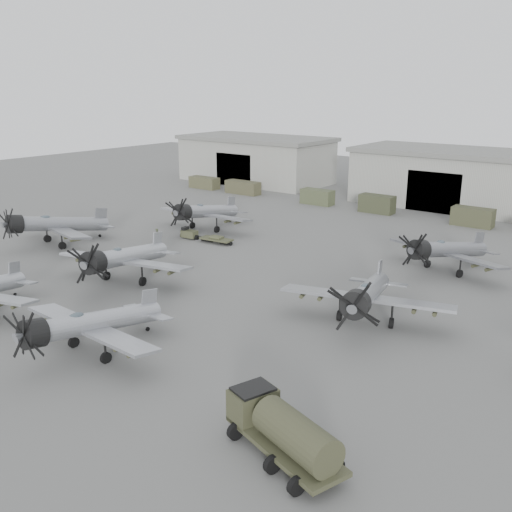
{
  "coord_description": "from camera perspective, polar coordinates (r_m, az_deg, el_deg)",
  "views": [
    {
      "loc": [
        29.42,
        -26.57,
        18.03
      ],
      "look_at": [
        -1.98,
        14.7,
        2.5
      ],
      "focal_mm": 40.0,
      "sensor_mm": 36.0,
      "label": 1
    }
  ],
  "objects": [
    {
      "name": "aircraft_near_1",
      "position": [
        41.06,
        -16.71,
        -6.61
      ],
      "size": [
        12.61,
        11.35,
        5.05
      ],
      "rotation": [
        0.0,
        0.0,
        -0.04
      ],
      "color": "#9EA0A6",
      "rests_on": "ground"
    },
    {
      "name": "fuel_tanker",
      "position": [
        29.75,
        2.74,
        -16.84
      ],
      "size": [
        7.68,
        4.58,
        2.82
      ],
      "rotation": [
        0.0,
        0.0,
        -0.32
      ],
      "color": "#3A3C27",
      "rests_on": "ground"
    },
    {
      "name": "aircraft_mid_2",
      "position": [
        45.05,
        10.95,
        -3.85
      ],
      "size": [
        13.63,
        12.27,
        5.44
      ],
      "rotation": [
        0.0,
        0.0,
        0.28
      ],
      "color": "gray",
      "rests_on": "ground"
    },
    {
      "name": "aircraft_far_1",
      "position": [
        59.68,
        18.28,
        0.57
      ],
      "size": [
        12.87,
        11.59,
        5.15
      ],
      "rotation": [
        0.0,
        0.0,
        -0.31
      ],
      "color": "gray",
      "rests_on": "ground"
    },
    {
      "name": "aircraft_mid_1",
      "position": [
        55.02,
        -13.27,
        -0.19
      ],
      "size": [
        13.78,
        12.41,
        5.48
      ],
      "rotation": [
        0.0,
        0.0,
        0.25
      ],
      "color": "#9FA1A7",
      "rests_on": "ground"
    },
    {
      "name": "ground",
      "position": [
        43.55,
        -9.77,
        -8.04
      ],
      "size": [
        220.0,
        220.0,
        0.0
      ],
      "primitive_type": "plane",
      "color": "#545452",
      "rests_on": "ground"
    },
    {
      "name": "aircraft_far_0",
      "position": [
        73.78,
        -5.29,
        4.41
      ],
      "size": [
        13.48,
        12.13,
        5.39
      ],
      "rotation": [
        0.0,
        0.0,
        0.06
      ],
      "color": "gray",
      "rests_on": "ground"
    },
    {
      "name": "aircraft_mid_0",
      "position": [
        70.46,
        -19.76,
        2.98
      ],
      "size": [
        14.06,
        12.65,
        5.58
      ],
      "rotation": [
        0.0,
        0.0,
        -0.19
      ],
      "color": "gray",
      "rests_on": "ground"
    },
    {
      "name": "tug_trailer",
      "position": [
        69.55,
        -5.68,
        2.02
      ],
      "size": [
        7.12,
        2.03,
        1.41
      ],
      "rotation": [
        0.0,
        0.0,
        0.1
      ],
      "color": "#41432C",
      "rests_on": "ground"
    },
    {
      "name": "support_truck_4",
      "position": [
        81.4,
        20.85,
        3.67
      ],
      "size": [
        5.36,
        2.2,
        2.49
      ],
      "primitive_type": "cube",
      "color": "#3D3E29",
      "rests_on": "ground"
    },
    {
      "name": "support_truck_1",
      "position": [
        99.44,
        -1.33,
        6.87
      ],
      "size": [
        6.43,
        2.2,
        2.21
      ],
      "primitive_type": "cube",
      "color": "#45442D",
      "rests_on": "ground"
    },
    {
      "name": "support_truck_2",
      "position": [
        90.95,
        6.15,
        5.9
      ],
      "size": [
        5.21,
        2.2,
        2.36
      ],
      "primitive_type": "cube",
      "color": "#444B31",
      "rests_on": "ground"
    },
    {
      "name": "support_truck_0",
      "position": [
        105.23,
        -5.2,
        7.31
      ],
      "size": [
        5.82,
        2.2,
        2.08
      ],
      "primitive_type": "cube",
      "color": "#494930",
      "rests_on": "ground"
    },
    {
      "name": "ground_crew",
      "position": [
        68.69,
        -9.81,
        1.99
      ],
      "size": [
        0.64,
        0.77,
        1.81
      ],
      "primitive_type": "imported",
      "rotation": [
        0.0,
        0.0,
        1.93
      ],
      "color": "#373E28",
      "rests_on": "ground"
    },
    {
      "name": "hangar_center",
      "position": [
        94.29,
        18.85,
        7.46
      ],
      "size": [
        29.0,
        14.8,
        8.7
      ],
      "color": "#A0A196",
      "rests_on": "ground"
    },
    {
      "name": "support_truck_3",
      "position": [
        86.19,
        12.0,
        5.12
      ],
      "size": [
        5.12,
        2.2,
        2.62
      ],
      "primitive_type": "cube",
      "color": "#363A26",
      "rests_on": "ground"
    },
    {
      "name": "hangar_left",
      "position": [
        112.12,
        -0.02,
        9.68
      ],
      "size": [
        29.0,
        14.8,
        8.7
      ],
      "color": "#A0A196",
      "rests_on": "ground"
    }
  ]
}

